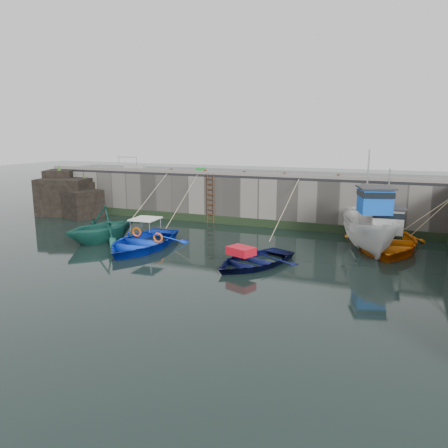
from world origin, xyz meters
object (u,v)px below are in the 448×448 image
at_px(boat_near_white, 102,241).
at_px(bollard_b, 205,172).
at_px(boat_near_navy, 253,265).
at_px(fish_crate, 201,169).
at_px(bollard_c, 244,173).
at_px(boat_far_white, 370,230).
at_px(boat_near_blue, 142,248).
at_px(boat_far_orange, 386,240).
at_px(bollard_e, 338,177).
at_px(ladder, 210,199).
at_px(bollard_d, 285,175).
at_px(bollard_a, 172,171).

distance_m(boat_near_white, bollard_b, 8.35).
xyz_separation_m(boat_near_white, boat_near_navy, (9.04, -1.07, 0.00)).
bearing_deg(fish_crate, bollard_c, -21.06).
bearing_deg(boat_near_navy, boat_far_white, 68.57).
bearing_deg(boat_near_blue, bollard_b, 85.37).
bearing_deg(bollard_b, boat_far_orange, -14.14).
bearing_deg(bollard_c, fish_crate, 156.11).
bearing_deg(boat_near_blue, bollard_c, 65.73).
bearing_deg(bollard_e, boat_far_orange, -44.72).
bearing_deg(ladder, fish_crate, 128.89).
bearing_deg(boat_near_white, boat_near_blue, 8.98).
distance_m(bollard_d, bollard_e, 3.20).
bearing_deg(bollard_b, bollard_e, 0.00).
relative_size(boat_near_navy, fish_crate, 8.38).
relative_size(boat_far_white, bollard_e, 22.79).
relative_size(boat_near_blue, bollard_c, 19.69).
xyz_separation_m(bollard_a, bollard_c, (5.20, 0.00, 0.00)).
relative_size(boat_near_navy, bollard_d, 15.84).
xyz_separation_m(boat_far_orange, fish_crate, (-12.54, 4.58, 2.87)).
distance_m(boat_near_blue, boat_far_white, 11.61).
bearing_deg(boat_near_white, bollard_a, 104.04).
bearing_deg(boat_far_orange, ladder, 163.23).
distance_m(bollard_a, bollard_e, 11.00).
relative_size(ladder, bollard_a, 11.43).
bearing_deg(bollard_d, boat_near_blue, -126.05).
relative_size(bollard_a, bollard_e, 1.00).
height_order(boat_far_white, fish_crate, boat_far_white).
xyz_separation_m(boat_near_navy, bollard_c, (-3.38, 8.14, 3.30)).
distance_m(boat_near_white, bollard_d, 11.37).
xyz_separation_m(bollard_a, bollard_b, (2.50, 0.00, 0.00)).
xyz_separation_m(boat_near_white, boat_near_blue, (2.80, -0.44, 0.00)).
bearing_deg(bollard_b, boat_near_navy, -53.25).
height_order(fish_crate, bollard_a, bollard_a).
distance_m(boat_far_orange, bollard_c, 9.60).
height_order(fish_crate, bollard_c, bollard_c).
bearing_deg(boat_near_white, bollard_d, 58.35).
bearing_deg(boat_far_orange, bollard_e, 131.61).
xyz_separation_m(boat_near_white, bollard_e, (11.47, 7.07, 3.30)).
xyz_separation_m(ladder, bollard_c, (2.20, 0.34, 1.71)).
xyz_separation_m(ladder, boat_near_blue, (-0.66, -7.17, -1.59)).
relative_size(boat_near_blue, fish_crate, 10.42).
bearing_deg(boat_near_navy, bollard_d, 117.78).
relative_size(fish_crate, bollard_c, 1.89).
bearing_deg(bollard_d, bollard_b, 180.00).
bearing_deg(bollard_e, fish_crate, 169.99).
distance_m(ladder, boat_far_orange, 11.25).
bearing_deg(bollard_c, boat_near_navy, -67.46).
height_order(boat_near_white, boat_near_blue, boat_near_white).
distance_m(bollard_a, bollard_b, 2.50).
relative_size(boat_far_orange, fish_crate, 12.54).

